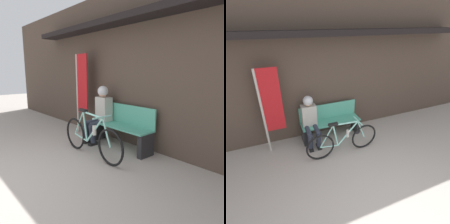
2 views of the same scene
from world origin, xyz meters
TOP-DOWN VIEW (x-y plane):
  - storefront_wall at (0.00, 2.84)m, footprint 12.00×0.56m
  - park_bench_near at (-0.15, 2.53)m, footprint 1.50×0.42m
  - bicycle at (-0.12, 1.76)m, footprint 1.69×0.40m
  - person_seated at (-0.69, 2.43)m, footprint 0.34×0.60m
  - banner_pole at (-1.51, 2.48)m, footprint 0.45×0.05m

SIDE VIEW (x-z plane):
  - bicycle at x=-0.12m, z-range -0.07..0.78m
  - park_bench_near at x=-0.15m, z-range -0.03..0.83m
  - person_seated at x=-0.69m, z-range 0.09..1.32m
  - banner_pole at x=-1.51m, z-range 0.19..2.12m
  - storefront_wall at x=0.00m, z-range 0.06..3.26m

